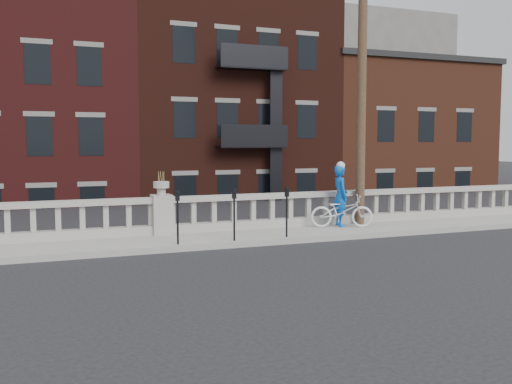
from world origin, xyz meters
The scene contains 11 objects.
ground centered at (0.00, 0.00, 0.00)m, with size 120.00×120.00×0.00m, color black.
sidewalk centered at (0.00, 3.00, 0.07)m, with size 32.00×2.20×0.15m, color #99968E.
balustrade centered at (0.00, 3.95, 0.64)m, with size 28.00×0.34×1.03m.
planter_pedestal centered at (0.00, 3.95, 0.83)m, with size 0.55×0.55×1.76m.
lower_level centered at (0.56, 23.04, 2.63)m, with size 80.00×44.00×20.80m.
utility_pole centered at (6.20, 3.60, 5.24)m, with size 1.60×0.28×10.00m.
parking_meter_b centered at (0.02, 2.15, 1.00)m, with size 0.10×0.09×1.36m.
parking_meter_c centered at (1.52, 2.15, 1.00)m, with size 0.10×0.09×1.36m.
parking_meter_d centered at (3.02, 2.15, 1.00)m, with size 0.10×0.09×1.36m.
bicycle centered at (5.32, 3.20, 0.64)m, with size 0.65×1.87×0.98m, color white.
cyclist centered at (5.37, 3.38, 1.08)m, with size 0.68×0.45×1.87m, color #0C50B4.
Camera 1 is at (-3.34, -11.72, 2.70)m, focal length 40.00 mm.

